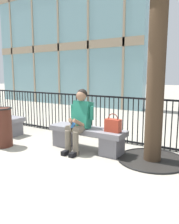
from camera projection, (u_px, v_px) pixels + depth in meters
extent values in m
plane|color=#A8A091|center=(87.00, 150.00, 4.55)|extent=(60.00, 60.00, 0.00)
cube|color=slate|center=(87.00, 130.00, 4.48)|extent=(1.60, 0.44, 0.10)
cube|color=slate|center=(65.00, 137.00, 4.82)|extent=(0.36, 0.37, 0.35)
cube|color=slate|center=(112.00, 146.00, 4.22)|extent=(0.36, 0.37, 0.35)
cylinder|color=#6B6051|center=(74.00, 127.00, 4.41)|extent=(0.15, 0.40, 0.15)
cylinder|color=#6B6051|center=(68.00, 142.00, 4.29)|extent=(0.11, 0.11, 0.45)
cube|color=black|center=(66.00, 152.00, 4.27)|extent=(0.09, 0.22, 0.08)
cylinder|color=#6B6051|center=(82.00, 129.00, 4.32)|extent=(0.15, 0.40, 0.15)
cylinder|color=#6B6051|center=(76.00, 144.00, 4.19)|extent=(0.11, 0.11, 0.45)
cube|color=black|center=(74.00, 154.00, 4.17)|extent=(0.09, 0.22, 0.08)
cube|color=#1E7259|center=(82.00, 115.00, 4.44)|extent=(0.36, 0.30, 0.55)
cylinder|color=#1E7259|center=(73.00, 111.00, 4.55)|extent=(0.08, 0.08, 0.26)
cylinder|color=#8E664C|center=(72.00, 122.00, 4.32)|extent=(0.16, 0.28, 0.20)
cylinder|color=#1E7259|center=(92.00, 113.00, 4.32)|extent=(0.08, 0.08, 0.26)
cylinder|color=#8E664C|center=(79.00, 123.00, 4.24)|extent=(0.16, 0.28, 0.20)
cube|color=#2D6BB7|center=(73.00, 124.00, 4.23)|extent=(0.07, 0.10, 0.13)
sphere|color=#8E664C|center=(81.00, 96.00, 4.36)|extent=(0.20, 0.20, 0.20)
sphere|color=black|center=(82.00, 94.00, 4.38)|extent=(0.20, 0.20, 0.20)
cube|color=#B23823|center=(113.00, 126.00, 4.13)|extent=(0.29, 0.15, 0.23)
torus|color=maroon|center=(113.00, 119.00, 4.11)|extent=(0.20, 0.02, 0.20)
cylinder|color=black|center=(1.00, 106.00, 7.18)|extent=(0.02, 0.02, 1.02)
cylinder|color=black|center=(3.00, 106.00, 7.12)|extent=(0.02, 0.02, 1.02)
cylinder|color=black|center=(6.00, 106.00, 7.06)|extent=(0.02, 0.02, 1.02)
cylinder|color=black|center=(8.00, 107.00, 7.00)|extent=(0.02, 0.02, 1.02)
cylinder|color=black|center=(10.00, 107.00, 6.94)|extent=(0.02, 0.02, 1.02)
cylinder|color=black|center=(13.00, 107.00, 6.88)|extent=(0.02, 0.02, 1.02)
cylinder|color=black|center=(15.00, 107.00, 6.82)|extent=(0.02, 0.02, 1.02)
cylinder|color=black|center=(18.00, 108.00, 6.76)|extent=(0.02, 0.02, 1.02)
cylinder|color=black|center=(20.00, 108.00, 6.70)|extent=(0.02, 0.02, 1.02)
cylinder|color=black|center=(23.00, 108.00, 6.64)|extent=(0.02, 0.02, 1.02)
cylinder|color=black|center=(26.00, 109.00, 6.58)|extent=(0.02, 0.02, 1.02)
cylinder|color=black|center=(28.00, 109.00, 6.51)|extent=(0.02, 0.02, 1.02)
cylinder|color=black|center=(31.00, 109.00, 6.45)|extent=(0.02, 0.02, 1.02)
cylinder|color=black|center=(34.00, 110.00, 6.39)|extent=(0.02, 0.02, 1.02)
cylinder|color=black|center=(37.00, 110.00, 6.33)|extent=(0.02, 0.02, 1.02)
cylinder|color=black|center=(40.00, 110.00, 6.27)|extent=(0.02, 0.02, 1.02)
cylinder|color=black|center=(43.00, 111.00, 6.21)|extent=(0.02, 0.02, 1.02)
cylinder|color=black|center=(46.00, 111.00, 6.15)|extent=(0.02, 0.02, 1.02)
cylinder|color=black|center=(49.00, 111.00, 6.09)|extent=(0.02, 0.02, 1.02)
cylinder|color=black|center=(52.00, 112.00, 6.03)|extent=(0.02, 0.02, 1.02)
cylinder|color=black|center=(55.00, 112.00, 5.97)|extent=(0.02, 0.02, 1.02)
cylinder|color=black|center=(59.00, 112.00, 5.91)|extent=(0.02, 0.02, 1.02)
cylinder|color=black|center=(62.00, 113.00, 5.84)|extent=(0.02, 0.02, 1.02)
cylinder|color=black|center=(66.00, 113.00, 5.78)|extent=(0.02, 0.02, 1.02)
cylinder|color=black|center=(69.00, 114.00, 5.72)|extent=(0.02, 0.02, 1.02)
cylinder|color=black|center=(73.00, 114.00, 5.66)|extent=(0.02, 0.02, 1.02)
cylinder|color=black|center=(76.00, 115.00, 5.60)|extent=(0.02, 0.02, 1.02)
cylinder|color=black|center=(80.00, 115.00, 5.54)|extent=(0.02, 0.02, 1.02)
cylinder|color=black|center=(84.00, 115.00, 5.48)|extent=(0.02, 0.02, 1.02)
cylinder|color=black|center=(88.00, 116.00, 5.42)|extent=(0.02, 0.02, 1.02)
cylinder|color=black|center=(92.00, 116.00, 5.36)|extent=(0.02, 0.02, 1.02)
cylinder|color=black|center=(96.00, 117.00, 5.30)|extent=(0.02, 0.02, 1.02)
cylinder|color=black|center=(100.00, 117.00, 5.24)|extent=(0.02, 0.02, 1.02)
cylinder|color=black|center=(105.00, 118.00, 5.18)|extent=(0.02, 0.02, 1.02)
cylinder|color=black|center=(109.00, 118.00, 5.11)|extent=(0.02, 0.02, 1.02)
cylinder|color=black|center=(114.00, 119.00, 5.05)|extent=(0.02, 0.02, 1.02)
cylinder|color=black|center=(118.00, 119.00, 4.99)|extent=(0.02, 0.02, 1.02)
cylinder|color=black|center=(123.00, 120.00, 4.93)|extent=(0.02, 0.02, 1.02)
cylinder|color=black|center=(128.00, 121.00, 4.87)|extent=(0.02, 0.02, 1.02)
cylinder|color=black|center=(133.00, 121.00, 4.81)|extent=(0.02, 0.02, 1.02)
cylinder|color=black|center=(138.00, 122.00, 4.75)|extent=(0.02, 0.02, 1.02)
cylinder|color=black|center=(143.00, 122.00, 4.69)|extent=(0.02, 0.02, 1.02)
cylinder|color=black|center=(149.00, 123.00, 4.63)|extent=(0.02, 0.02, 1.02)
cylinder|color=black|center=(154.00, 124.00, 4.57)|extent=(0.02, 0.02, 1.02)
cylinder|color=black|center=(160.00, 124.00, 4.51)|extent=(0.02, 0.02, 1.02)
cylinder|color=black|center=(166.00, 125.00, 4.44)|extent=(0.02, 0.02, 1.02)
cylinder|color=black|center=(172.00, 126.00, 4.38)|extent=(0.02, 0.02, 1.02)
cylinder|color=black|center=(178.00, 126.00, 4.32)|extent=(0.02, 0.02, 1.02)
cube|color=black|center=(107.00, 138.00, 5.22)|extent=(9.66, 0.04, 0.04)
cube|color=black|center=(107.00, 97.00, 5.07)|extent=(9.66, 0.04, 0.04)
cylinder|color=black|center=(152.00, 160.00, 3.99)|extent=(1.18, 1.18, 0.01)
torus|color=black|center=(152.00, 159.00, 3.99)|extent=(1.21, 1.21, 0.03)
cylinder|color=#423021|center=(157.00, 61.00, 3.72)|extent=(0.29, 0.29, 3.40)
cube|color=slate|center=(12.00, 128.00, 5.59)|extent=(0.36, 0.37, 0.35)
cylinder|color=#4C2319|center=(2.00, 128.00, 4.70)|extent=(0.40, 0.40, 0.80)
torus|color=black|center=(1.00, 108.00, 4.64)|extent=(0.43, 0.43, 0.03)
cube|color=#729EA8|center=(61.00, 11.00, 10.96)|extent=(8.63, 0.40, 9.00)
cube|color=gray|center=(10.00, 20.00, 12.63)|extent=(0.10, 0.04, 9.00)
cube|color=gray|center=(32.00, 15.00, 11.71)|extent=(0.10, 0.04, 9.00)
cube|color=gray|center=(58.00, 10.00, 10.78)|extent=(0.10, 0.04, 9.00)
cube|color=gray|center=(88.00, 4.00, 9.86)|extent=(0.10, 0.04, 9.00)
cube|color=gray|center=(58.00, 47.00, 11.06)|extent=(8.63, 0.04, 0.36)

